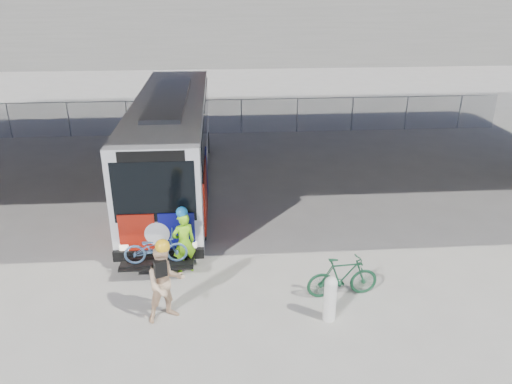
{
  "coord_description": "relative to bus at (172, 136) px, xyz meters",
  "views": [
    {
      "loc": [
        -0.17,
        -13.97,
        7.63
      ],
      "look_at": [
        0.88,
        0.09,
        1.6
      ],
      "focal_mm": 35.0,
      "sensor_mm": 36.0,
      "label": 1
    }
  ],
  "objects": [
    {
      "name": "cyclist_tan",
      "position": [
        0.43,
        -8.42,
        -1.09
      ],
      "size": [
        1.18,
        1.08,
        2.16
      ],
      "rotation": [
        0.0,
        0.0,
        0.43
      ],
      "color": "#DAB28C",
      "rests_on": "ground"
    },
    {
      "name": "overpass",
      "position": [
        2.0,
        -0.59,
        4.44
      ],
      "size": [
        40.0,
        16.0,
        7.95
      ],
      "color": "#605E59",
      "rests_on": "ground"
    },
    {
      "name": "ground",
      "position": [
        2.0,
        -4.59,
        -2.11
      ],
      "size": [
        160.0,
        160.0,
        0.0
      ],
      "primitive_type": "plane",
      "color": "#9E9991",
      "rests_on": "ground"
    },
    {
      "name": "brick_buildings",
      "position": [
        3.23,
        43.64,
        3.31
      ],
      "size": [
        54.0,
        22.0,
        12.0
      ],
      "color": "brown",
      "rests_on": "ground"
    },
    {
      "name": "bike_parked",
      "position": [
        4.87,
        -7.81,
        -1.54
      ],
      "size": [
        1.92,
        0.69,
        1.13
      ],
      "primitive_type": "imported",
      "rotation": [
        0.0,
        0.0,
        1.65
      ],
      "color": "#16452A",
      "rests_on": "ground"
    },
    {
      "name": "bus",
      "position": [
        0.0,
        0.0,
        0.0
      ],
      "size": [
        2.67,
        12.9,
        3.69
      ],
      "color": "silver",
      "rests_on": "ground"
    },
    {
      "name": "bollard",
      "position": [
        4.34,
        -8.75,
        -1.47
      ],
      "size": [
        0.31,
        0.31,
        1.19
      ],
      "color": "white",
      "rests_on": "ground"
    },
    {
      "name": "cyclist_hivis",
      "position": [
        0.74,
        -6.33,
        -1.14
      ],
      "size": [
        0.79,
        0.67,
        2.01
      ],
      "rotation": [
        0.0,
        0.0,
        3.55
      ],
      "color": "#83DF17",
      "rests_on": "ground"
    },
    {
      "name": "chainlink_fence",
      "position": [
        2.0,
        7.41,
        -0.68
      ],
      "size": [
        30.0,
        0.06,
        30.0
      ],
      "color": "gray",
      "rests_on": "ground"
    }
  ]
}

